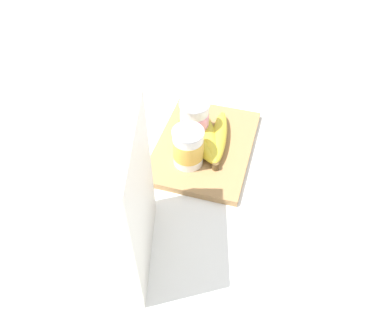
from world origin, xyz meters
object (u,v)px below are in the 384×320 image
yogurt_cup_front (188,147)px  yogurt_cup_back (194,120)px  cereal_box (125,204)px  banana_bunch (207,137)px  cutting_board (204,146)px

yogurt_cup_front → yogurt_cup_back: size_ratio=0.94×
cereal_box → banana_bunch: 0.33m
cutting_board → cereal_box: cereal_box is taller
banana_bunch → yogurt_cup_front: bearing=161.7°
cereal_box → banana_bunch: (0.30, -0.06, -0.11)m
yogurt_cup_front → banana_bunch: bearing=-18.3°
cutting_board → banana_bunch: bearing=-29.0°
cutting_board → cereal_box: size_ratio=0.99×
cereal_box → yogurt_cup_back: cereal_box is taller
yogurt_cup_front → yogurt_cup_back: bearing=6.9°
yogurt_cup_back → banana_bunch: bearing=-111.2°
cutting_board → yogurt_cup_front: bearing=162.9°
cereal_box → yogurt_cup_back: 0.32m
yogurt_cup_back → banana_bunch: 0.05m
yogurt_cup_front → banana_bunch: size_ratio=0.47×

